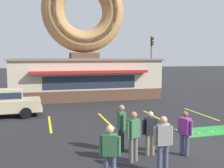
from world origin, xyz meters
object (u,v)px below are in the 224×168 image
pedestrian_leather_jacket_man (121,125)px  pedestrian_beanie_man (133,134)px  car_champagne (2,102)px  pedestrian_blue_sweater_man (185,131)px  pedestrian_crossing_woman (110,152)px  pedestrian_hooded_kid (163,141)px  pedestrian_clipboard_woman (150,131)px  golf_ball (209,133)px  traffic_light_pole (152,55)px

pedestrian_leather_jacket_man → pedestrian_beanie_man: size_ratio=1.02×
car_champagne → pedestrian_beanie_man: bearing=-57.9°
pedestrian_blue_sweater_man → pedestrian_crossing_woman: 3.36m
pedestrian_hooded_kid → pedestrian_blue_sweater_man: bearing=37.8°
pedestrian_blue_sweater_man → pedestrian_clipboard_woman: bearing=164.4°
pedestrian_crossing_woman → pedestrian_leather_jacket_man: bearing=65.7°
pedestrian_clipboard_woman → pedestrian_crossing_woman: pedestrian_crossing_woman is taller
pedestrian_hooded_kid → pedestrian_crossing_woman: 1.74m
golf_ball → pedestrian_blue_sweater_man: bearing=-140.4°
pedestrian_blue_sweater_man → pedestrian_leather_jacket_man: pedestrian_leather_jacket_man is taller
pedestrian_blue_sweater_man → pedestrian_beanie_man: 1.95m
pedestrian_beanie_man → pedestrian_crossing_woman: (-1.14, -1.26, -0.03)m
pedestrian_hooded_kid → pedestrian_beanie_man: bearing=120.6°
car_champagne → traffic_light_pole: size_ratio=0.80×
pedestrian_beanie_man → traffic_light_pole: bearing=64.8°
car_champagne → pedestrian_hooded_kid: pedestrian_hooded_kid is taller
golf_ball → pedestrian_crossing_woman: pedestrian_crossing_woman is taller
pedestrian_blue_sweater_man → traffic_light_pole: 21.01m
car_champagne → pedestrian_clipboard_woman: car_champagne is taller
golf_ball → pedestrian_leather_jacket_man: 4.71m
pedestrian_clipboard_woman → pedestrian_leather_jacket_man: bearing=142.6°
pedestrian_blue_sweater_man → pedestrian_clipboard_woman: 1.22m
pedestrian_crossing_woman → car_champagne: bearing=112.9°
golf_ball → pedestrian_beanie_man: (-4.41, -2.11, 0.89)m
golf_ball → pedestrian_beanie_man: pedestrian_beanie_man is taller
pedestrian_crossing_woman → traffic_light_pole: (10.35, 20.85, 2.80)m
pedestrian_blue_sweater_man → pedestrian_clipboard_woman: size_ratio=1.00×
pedestrian_clipboard_woman → pedestrian_crossing_woman: (-1.91, -1.67, 0.04)m
car_champagne → pedestrian_blue_sweater_man: car_champagne is taller
pedestrian_beanie_man → pedestrian_leather_jacket_man: bearing=94.8°
golf_ball → car_champagne: bearing=147.5°
car_champagne → traffic_light_pole: 18.53m
pedestrian_blue_sweater_man → pedestrian_beanie_man: pedestrian_beanie_man is taller
pedestrian_hooded_kid → pedestrian_beanie_man: size_ratio=1.02×
pedestrian_leather_jacket_man → pedestrian_clipboard_woman: bearing=-37.4°
car_champagne → pedestrian_hooded_kid: size_ratio=2.68×
car_champagne → pedestrian_crossing_woman: pedestrian_crossing_woman is taller
car_champagne → pedestrian_leather_jacket_man: size_ratio=2.66×
pedestrian_blue_sweater_man → pedestrian_leather_jacket_man: size_ratio=0.91×
golf_ball → pedestrian_leather_jacket_man: (-4.50, -1.05, 0.92)m
pedestrian_blue_sweater_man → traffic_light_pole: traffic_light_pole is taller
pedestrian_hooded_kid → pedestrian_leather_jacket_man: (-0.67, 2.05, 0.01)m
pedestrian_hooded_kid → car_champagne: bearing=121.9°
car_champagne → traffic_light_pole: (14.34, 11.39, 2.84)m
pedestrian_clipboard_woman → traffic_light_pole: bearing=66.3°
pedestrian_hooded_kid → pedestrian_beanie_man: (-0.58, 0.99, -0.02)m
pedestrian_hooded_kid → pedestrian_crossing_woman: (-1.72, -0.28, -0.05)m
pedestrian_leather_jacket_man → pedestrian_clipboard_woman: size_ratio=1.10×
car_champagne → pedestrian_beanie_man: (5.13, -8.19, 0.07)m
traffic_light_pole → pedestrian_leather_jacket_man: bearing=-116.7°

